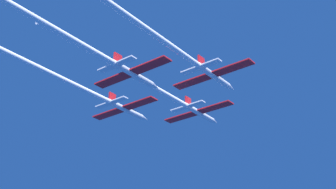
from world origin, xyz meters
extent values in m
cylinder|color=white|center=(-0.39, 0.49, -0.14)|extent=(1.00, 9.06, 1.00)
cone|color=white|center=(-0.39, 6.02, -0.14)|extent=(0.98, 1.99, 0.98)
ellipsoid|color=black|center=(-0.39, 2.49, 0.29)|extent=(0.70, 1.81, 0.50)
cube|color=red|center=(-4.33, 0.04, -0.14)|extent=(6.89, 1.99, 0.22)
cube|color=red|center=(3.56, 0.04, -0.14)|extent=(6.89, 1.99, 0.22)
cube|color=red|center=(-0.39, -3.13, 1.09)|extent=(0.26, 1.63, 1.45)
cube|color=white|center=(-2.43, -3.31, -0.14)|extent=(3.10, 1.20, 0.22)
cube|color=white|center=(1.66, -3.31, -0.14)|extent=(3.10, 1.20, 0.22)
cylinder|color=white|center=(-0.39, -20.78, -0.14)|extent=(0.90, 33.48, 0.90)
cylinder|color=white|center=(-10.10, -9.74, -0.35)|extent=(1.00, 9.06, 1.00)
cone|color=white|center=(-10.10, -4.22, -0.35)|extent=(0.98, 1.99, 0.98)
ellipsoid|color=black|center=(-10.10, -7.75, 0.07)|extent=(0.70, 1.81, 0.50)
cube|color=red|center=(-14.04, -10.20, -0.35)|extent=(6.89, 1.99, 0.22)
cube|color=red|center=(-6.16, -10.20, -0.35)|extent=(6.89, 1.99, 0.22)
cube|color=red|center=(-10.10, -13.37, 0.87)|extent=(0.26, 1.63, 1.45)
cube|color=white|center=(-12.14, -13.55, -0.35)|extent=(3.10, 1.20, 0.22)
cube|color=white|center=(-8.05, -13.55, -0.35)|extent=(3.10, 1.20, 0.22)
cylinder|color=white|center=(-10.10, -31.52, -0.35)|extent=(0.90, 34.50, 0.90)
cylinder|color=white|center=(9.35, -9.49, 0.42)|extent=(1.00, 9.06, 1.00)
cone|color=white|center=(9.35, -3.96, 0.42)|extent=(0.98, 1.99, 0.98)
ellipsoid|color=black|center=(9.35, -7.50, 0.84)|extent=(0.70, 1.81, 0.50)
cube|color=red|center=(5.41, -9.94, 0.42)|extent=(6.89, 1.99, 0.22)
cube|color=red|center=(13.29, -9.94, 0.42)|extent=(6.89, 1.99, 0.22)
cube|color=red|center=(9.35, -13.11, 1.64)|extent=(0.26, 1.63, 1.45)
cube|color=white|center=(7.31, -13.30, 0.42)|extent=(3.10, 1.20, 0.22)
cube|color=white|center=(11.40, -13.30, 0.42)|extent=(3.10, 1.20, 0.22)
cylinder|color=white|center=(9.35, -32.44, 0.42)|extent=(0.90, 36.84, 0.90)
cylinder|color=white|center=(0.59, -19.55, -0.63)|extent=(1.00, 9.06, 1.00)
cone|color=white|center=(0.59, -14.03, -0.63)|extent=(0.98, 1.99, 0.98)
ellipsoid|color=black|center=(0.59, -17.56, -0.20)|extent=(0.70, 1.81, 0.50)
cube|color=red|center=(-3.35, -20.01, -0.63)|extent=(6.89, 1.99, 0.22)
cube|color=red|center=(4.53, -20.01, -0.63)|extent=(6.89, 1.99, 0.22)
cube|color=red|center=(0.59, -23.18, 0.60)|extent=(0.26, 1.63, 1.45)
cube|color=white|center=(-1.46, -23.36, -0.63)|extent=(3.10, 1.20, 0.22)
cube|color=white|center=(2.64, -23.36, -0.63)|extent=(3.10, 1.20, 0.22)
cylinder|color=white|center=(0.59, -43.25, -0.63)|extent=(0.90, 38.33, 0.90)
camera|label=1|loc=(43.95, -66.34, -35.55)|focal=48.78mm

